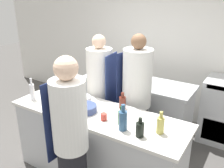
# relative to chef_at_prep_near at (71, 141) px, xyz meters

# --- Properties ---
(wall_back) EXTENTS (8.00, 0.06, 2.80)m
(wall_back) POSITION_rel_chef_at_prep_near_xyz_m (-0.09, 2.71, 0.50)
(wall_back) COLOR silver
(wall_back) RESTS_ON ground_plane
(prep_counter) EXTENTS (2.24, 0.71, 0.94)m
(prep_counter) POSITION_rel_chef_at_prep_near_xyz_m (-0.09, 0.58, -0.43)
(prep_counter) COLOR #B7BABC
(prep_counter) RESTS_ON ground_plane
(pass_counter) EXTENTS (1.80, 0.65, 0.94)m
(pass_counter) POSITION_rel_chef_at_prep_near_xyz_m (-0.16, 1.80, -0.43)
(pass_counter) COLOR #B7BABC
(pass_counter) RESTS_ON ground_plane
(chef_at_prep_near) EXTENTS (0.37, 0.35, 1.78)m
(chef_at_prep_near) POSITION_rel_chef_at_prep_near_xyz_m (0.00, 0.00, 0.00)
(chef_at_prep_near) COLOR black
(chef_at_prep_near) RESTS_ON ground_plane
(chef_at_stove) EXTENTS (0.39, 0.37, 1.75)m
(chef_at_stove) POSITION_rel_chef_at_prep_near_xyz_m (-0.44, 1.16, -0.02)
(chef_at_stove) COLOR black
(chef_at_stove) RESTS_ON ground_plane
(chef_at_pass_far) EXTENTS (0.43, 0.41, 1.81)m
(chef_at_pass_far) POSITION_rel_chef_at_prep_near_xyz_m (0.12, 1.22, 0.00)
(chef_at_pass_far) COLOR black
(chef_at_pass_far) RESTS_ON ground_plane
(bottle_olive_oil) EXTENTS (0.09, 0.09, 0.21)m
(bottle_olive_oil) POSITION_rel_chef_at_prep_near_xyz_m (0.57, 0.39, 0.12)
(bottle_olive_oil) COLOR black
(bottle_olive_oil) RESTS_ON prep_counter
(bottle_vinegar) EXTENTS (0.07, 0.07, 0.21)m
(bottle_vinegar) POSITION_rel_chef_at_prep_near_xyz_m (0.30, 0.50, 0.12)
(bottle_vinegar) COLOR #19471E
(bottle_vinegar) RESTS_ON prep_counter
(bottle_wine) EXTENTS (0.08, 0.08, 0.24)m
(bottle_wine) POSITION_rel_chef_at_prep_near_xyz_m (0.72, 0.56, 0.14)
(bottle_wine) COLOR #B2A84C
(bottle_wine) RESTS_ON prep_counter
(bottle_cooking_oil) EXTENTS (0.06, 0.06, 0.30)m
(bottle_cooking_oil) POSITION_rel_chef_at_prep_near_xyz_m (-1.03, 0.44, 0.16)
(bottle_cooking_oil) COLOR silver
(bottle_cooking_oil) RESTS_ON prep_counter
(bottle_sauce) EXTENTS (0.09, 0.09, 0.29)m
(bottle_sauce) POSITION_rel_chef_at_prep_near_xyz_m (0.37, 0.41, 0.15)
(bottle_sauce) COLOR #2D5175
(bottle_sauce) RESTS_ON prep_counter
(bottle_water) EXTENTS (0.08, 0.08, 0.21)m
(bottle_water) POSITION_rel_chef_at_prep_near_xyz_m (0.11, 0.84, 0.12)
(bottle_water) COLOR #5B2319
(bottle_water) RESTS_ON prep_counter
(bowl_mixing_large) EXTENTS (0.27, 0.27, 0.09)m
(bowl_mixing_large) POSITION_rel_chef_at_prep_near_xyz_m (-0.22, 0.53, 0.08)
(bowl_mixing_large) COLOR navy
(bowl_mixing_large) RESTS_ON prep_counter
(bowl_prep_small) EXTENTS (0.24, 0.24, 0.07)m
(bowl_prep_small) POSITION_rel_chef_at_prep_near_xyz_m (-0.43, 0.72, 0.08)
(bowl_prep_small) COLOR #B7BABC
(bowl_prep_small) RESTS_ON prep_counter
(cup) EXTENTS (0.07, 0.07, 0.08)m
(cup) POSITION_rel_chef_at_prep_near_xyz_m (0.08, 0.47, 0.08)
(cup) COLOR #B2382D
(cup) RESTS_ON prep_counter
(cutting_board) EXTENTS (0.30, 0.27, 0.01)m
(cutting_board) POSITION_rel_chef_at_prep_near_xyz_m (-0.79, 0.61, 0.04)
(cutting_board) COLOR tan
(cutting_board) RESTS_ON prep_counter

